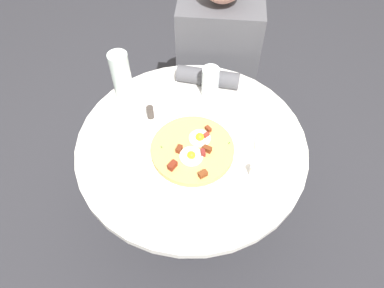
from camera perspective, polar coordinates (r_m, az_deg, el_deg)
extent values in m
plane|color=#2D2D33|center=(1.93, -0.05, -12.90)|extent=(6.00, 6.00, 0.00)
cylinder|color=silver|center=(1.31, -0.07, 0.01)|extent=(0.85, 0.85, 0.03)
cylinder|color=#333338|center=(1.62, -0.06, -7.82)|extent=(0.10, 0.10, 0.70)
cylinder|color=#333338|center=(1.92, -0.05, -12.75)|extent=(0.38, 0.38, 0.02)
cube|color=#2D2D33|center=(2.07, 3.48, 4.81)|extent=(0.32, 0.28, 0.45)
cube|color=#4C4C51|center=(1.75, 4.24, 14.99)|extent=(0.38, 0.22, 0.48)
cylinder|color=#4C4C51|center=(1.49, 2.59, 10.77)|extent=(0.27, 0.10, 0.07)
cylinder|color=white|center=(1.26, 0.08, -1.35)|extent=(0.33, 0.33, 0.01)
cylinder|color=#DFA259|center=(1.25, 0.08, -0.89)|extent=(0.30, 0.30, 0.02)
cylinder|color=white|center=(1.21, -0.11, -1.99)|extent=(0.08, 0.08, 0.01)
sphere|color=yellow|center=(1.21, -0.11, -1.83)|extent=(0.03, 0.03, 0.03)
cylinder|color=white|center=(1.26, 1.27, 0.96)|extent=(0.08, 0.08, 0.01)
sphere|color=yellow|center=(1.25, 1.28, 1.13)|extent=(0.03, 0.03, 0.03)
cube|color=maroon|center=(1.28, 2.66, 2.46)|extent=(0.03, 0.03, 0.02)
cube|color=maroon|center=(1.21, 1.80, -1.39)|extent=(0.02, 0.03, 0.02)
cube|color=maroon|center=(1.22, -2.09, -0.80)|extent=(0.02, 0.03, 0.02)
cube|color=maroon|center=(1.18, -3.18, -3.49)|extent=(0.03, 0.04, 0.02)
cube|color=brown|center=(1.16, 1.79, -4.91)|extent=(0.03, 0.03, 0.02)
cube|color=maroon|center=(1.26, 2.29, 1.54)|extent=(0.03, 0.03, 0.02)
cube|color=brown|center=(1.22, 2.49, -0.81)|extent=(0.03, 0.03, 0.02)
cube|color=#387F2D|center=(1.23, 0.78, -0.89)|extent=(0.01, 0.00, 0.00)
cube|color=#387F2D|center=(1.28, 2.41, 2.37)|extent=(0.01, 0.00, 0.00)
cube|color=#387F2D|center=(1.18, 2.27, -4.56)|extent=(0.01, 0.01, 0.00)
cube|color=#387F2D|center=(1.24, -4.97, -0.47)|extent=(0.01, 0.01, 0.00)
cube|color=#387F2D|center=(1.25, 6.07, 0.17)|extent=(0.01, 0.01, 0.00)
cylinder|color=silver|center=(1.31, 13.85, -0.66)|extent=(0.17, 0.17, 0.01)
cube|color=white|center=(1.49, -5.02, 9.28)|extent=(0.19, 0.21, 0.00)
cube|color=silver|center=(1.49, -5.72, 9.28)|extent=(0.07, 0.17, 0.00)
cube|color=silver|center=(1.49, -4.34, 9.54)|extent=(0.07, 0.17, 0.00)
cylinder|color=silver|center=(1.41, 2.98, 9.97)|extent=(0.07, 0.07, 0.13)
cylinder|color=silver|center=(1.36, -11.22, 10.02)|extent=(0.07, 0.07, 0.25)
cylinder|color=white|center=(1.21, 10.01, -4.35)|extent=(0.03, 0.03, 0.05)
cylinder|color=#3F3833|center=(1.36, -6.80, 5.15)|extent=(0.03, 0.03, 0.05)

